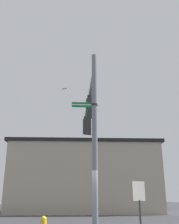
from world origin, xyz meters
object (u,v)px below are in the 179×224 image
at_px(traffic_light_nearest_pole, 90,108).
at_px(bird_flying, 64,89).
at_px(historical_marker, 139,200).
at_px(street_name_sign, 88,105).
at_px(traffic_light_mid_inner, 86,126).

relative_size(traffic_light_nearest_pole, bird_flying, 3.16).
bearing_deg(bird_flying, historical_marker, -93.09).
bearing_deg(street_name_sign, historical_marker, -9.74).
bearing_deg(street_name_sign, traffic_light_nearest_pole, 58.54).
height_order(traffic_light_mid_inner, historical_marker, traffic_light_mid_inner).
distance_m(street_name_sign, historical_marker, 4.40).
bearing_deg(bird_flying, street_name_sign, -106.66).
xyz_separation_m(traffic_light_nearest_pole, historical_marker, (0.90, -2.43, -4.49)).
distance_m(street_name_sign, bird_flying, 10.39).
bearing_deg(historical_marker, traffic_light_mid_inner, 83.15).
height_order(traffic_light_mid_inner, street_name_sign, traffic_light_mid_inner).
distance_m(traffic_light_mid_inner, historical_marker, 7.40).
relative_size(street_name_sign, historical_marker, 0.47).
bearing_deg(traffic_light_nearest_pole, traffic_light_mid_inner, 64.78).
xyz_separation_m(street_name_sign, historical_marker, (2.17, -0.37, -3.81)).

